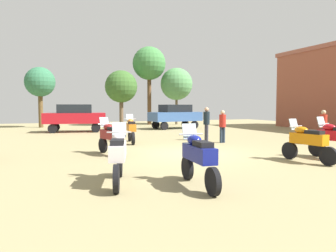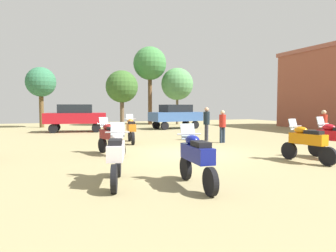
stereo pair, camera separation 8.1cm
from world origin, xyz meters
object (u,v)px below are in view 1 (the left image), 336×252
motorcycle_6 (111,137)px  motorcycle_8 (118,154)px  motorcycle_4 (308,141)px  person_2 (223,124)px  car_3 (175,115)px  tree_5 (121,87)px  motorcycle_2 (198,157)px  person_1 (323,125)px  tree_6 (40,83)px  tree_1 (149,64)px  motorcycle_7 (336,139)px  motorcycle_1 (131,129)px  tree_3 (176,84)px  car_1 (75,116)px  person_3 (207,121)px

motorcycle_6 → motorcycle_8: bearing=-114.8°
motorcycle_4 → person_2: 5.85m
motorcycle_8 → car_3: car_3 is taller
motorcycle_4 → motorcycle_8: bearing=176.5°
motorcycle_4 → tree_5: tree_5 is taller
motorcycle_2 → person_1: 10.51m
tree_6 → tree_1: bearing=3.1°
motorcycle_7 → motorcycle_8: 7.98m
person_1 → motorcycle_7: bearing=-1.4°
motorcycle_6 → tree_1: tree_1 is taller
motorcycle_1 → tree_1: bearing=77.0°
person_2 → tree_3: tree_3 is taller
car_3 → motorcycle_1: bearing=135.7°
motorcycle_8 → car_1: size_ratio=0.48×
tree_1 → motorcycle_2: bearing=-105.9°
motorcycle_6 → tree_1: 20.48m
motorcycle_4 → tree_5: bearing=84.9°
car_1 → motorcycle_2: bearing=-167.0°
car_3 → person_2: 10.22m
car_1 → person_3: car_1 is taller
person_2 → tree_1: size_ratio=0.21×
motorcycle_8 → car_1: 16.12m
car_3 → tree_5: tree_5 is taller
tree_1 → tree_3: tree_1 is taller
motorcycle_1 → tree_1: 16.72m
motorcycle_1 → motorcycle_4: (4.05, -7.55, -0.01)m
tree_1 → person_2: bearing=-95.4°
motorcycle_8 → tree_5: size_ratio=0.41×
motorcycle_7 → tree_1: tree_1 is taller
tree_5 → tree_6: size_ratio=1.01×
person_3 → tree_1: 16.11m
motorcycle_7 → tree_5: 22.07m
motorcycle_8 → tree_3: (11.11, 22.04, 3.40)m
car_3 → tree_3: bearing=-32.8°
person_2 → motorcycle_7: bearing=-83.8°
motorcycle_7 → car_3: (0.61, 15.85, 0.44)m
motorcycle_1 → tree_5: 14.83m
motorcycle_4 → person_3: (0.04, 7.04, 0.36)m
motorcycle_4 → tree_6: (-8.38, 21.68, 3.22)m
motorcycle_1 → person_3: 4.14m
person_2 → tree_5: (-1.46, 15.94, 2.75)m
motorcycle_7 → tree_3: size_ratio=0.38×
motorcycle_4 → motorcycle_7: bearing=-5.3°
motorcycle_7 → tree_1: bearing=82.1°
motorcycle_4 → motorcycle_7: size_ratio=0.94×
motorcycle_4 → car_1: (-6.06, 15.58, 0.46)m
tree_5 → tree_6: bearing=-179.2°
car_1 → tree_1: bearing=-40.8°
motorcycle_2 → person_3: person_3 is taller
tree_6 → car_3: bearing=-29.0°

